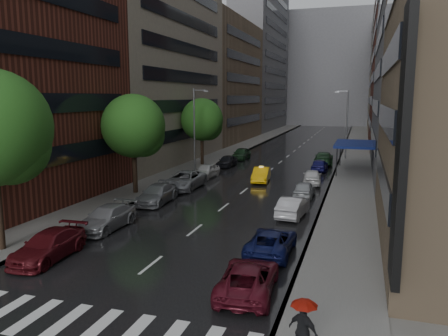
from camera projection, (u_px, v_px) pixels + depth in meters
The scene contains 17 objects.
ground at pixel (106, 300), 17.97m from camera, with size 220.00×220.00×0.00m, color gray.
road at pixel (292, 153), 65.02m from camera, with size 14.00×140.00×0.01m, color black.
sidewalk_left at pixel (234, 150), 67.68m from camera, with size 4.00×140.00×0.15m, color gray.
sidewalk_right at pixel (355, 155), 62.33m from camera, with size 4.00×140.00×0.15m, color gray.
crosswalk at pixel (81, 325), 16.03m from camera, with size 13.15×2.80×0.01m.
buildings_left at pixel (216, 51), 75.15m from camera, with size 8.00×108.00×38.00m.
buildings_right at pixel (403, 50), 64.43m from camera, with size 8.05×109.10×36.00m.
building_far at pixel (330, 69), 126.40m from camera, with size 40.00×14.00×32.00m, color slate.
tree_mid at pixel (133, 126), 36.60m from camera, with size 5.35×5.35×8.53m.
tree_far at pixel (202, 120), 52.15m from camera, with size 5.08×5.08×8.10m.
taxi at pixel (261, 175), 42.76m from camera, with size 1.50×4.30×1.42m, color #E9AA0C.
parked_cars_left at pixel (181, 183), 38.69m from camera, with size 2.71×42.48×1.59m.
parked_cars_right at pixel (304, 189), 36.26m from camera, with size 2.63×42.69×1.57m.
ped_red_umbrella at pixel (304, 324), 13.54m from camera, with size 1.16×0.91×2.01m.
street_lamp_left at pixel (195, 128), 47.70m from camera, with size 1.74×0.22×9.00m.
street_lamp_right at pixel (346, 123), 57.23m from camera, with size 1.74×0.22×9.00m.
awning at pixel (354, 144), 47.73m from camera, with size 4.00×8.00×3.12m.
Camera 1 is at (9.70, -14.60, 8.31)m, focal length 35.00 mm.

